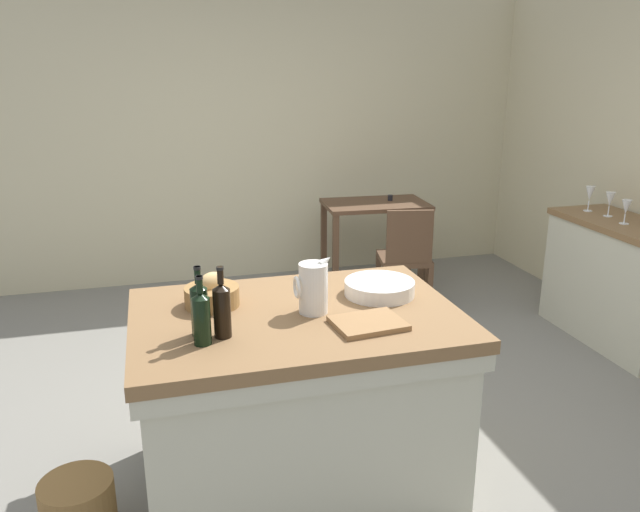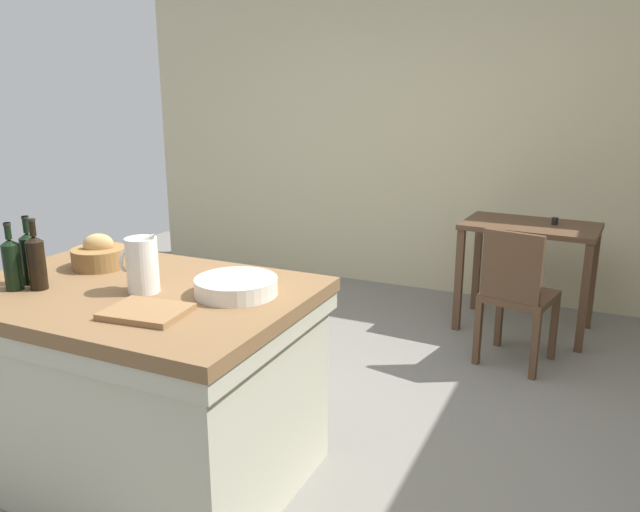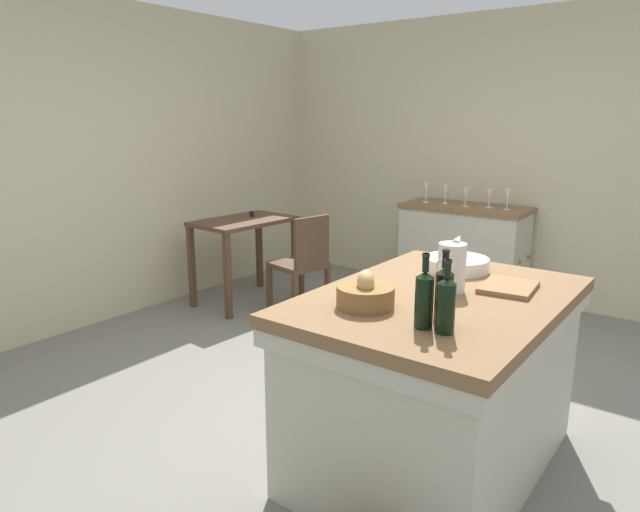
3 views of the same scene
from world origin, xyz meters
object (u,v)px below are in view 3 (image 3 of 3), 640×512
at_px(wine_glass_middle, 466,194).
at_px(wine_bottle_green, 446,304).
at_px(wooden_chair, 303,262).
at_px(wine_glass_right, 446,191).
at_px(wine_bottle_amber, 424,298).
at_px(island_table, 436,375).
at_px(wine_glass_far_right, 426,189).
at_px(bread_basket, 365,294).
at_px(cutting_board, 508,287).
at_px(wine_glass_far_left, 508,195).
at_px(writing_desk, 244,233).
at_px(pitcher, 452,267).
at_px(side_cabinet, 463,252).
at_px(wash_bowl, 456,264).
at_px(wine_bottle_dark, 444,294).
at_px(wine_glass_left, 490,195).

bearing_deg(wine_glass_middle, wine_bottle_green, -158.47).
distance_m(wooden_chair, wine_glass_right, 1.55).
height_order(wine_bottle_amber, wine_glass_middle, wine_bottle_amber).
bearing_deg(island_table, wine_glass_far_right, 27.85).
relative_size(bread_basket, cutting_board, 0.86).
relative_size(wine_glass_far_left, wine_glass_middle, 1.09).
bearing_deg(cutting_board, wine_glass_far_right, 34.50).
xyz_separation_m(writing_desk, wine_glass_middle, (1.25, -1.58, 0.36)).
distance_m(pitcher, wine_glass_middle, 2.67).
relative_size(island_table, side_cabinet, 1.27).
relative_size(pitcher, wash_bowl, 0.80).
relative_size(wine_glass_middle, wine_glass_far_right, 0.90).
relative_size(cutting_board, wine_glass_middle, 1.73).
distance_m(wine_glass_middle, wine_glass_far_right, 0.40).
relative_size(side_cabinet, wash_bowl, 3.41).
bearing_deg(cutting_board, writing_desk, 69.27).
relative_size(side_cabinet, pitcher, 4.25).
xyz_separation_m(wine_bottle_dark, wine_glass_left, (2.96, 0.93, -0.00)).
xyz_separation_m(side_cabinet, wine_glass_middle, (-0.05, -0.02, 0.56)).
relative_size(pitcher, wine_bottle_amber, 0.91).
relative_size(side_cabinet, cutting_board, 3.94).
bearing_deg(wine_bottle_dark, wine_glass_left, 17.48).
relative_size(pitcher, bread_basket, 1.08).
relative_size(wash_bowl, bread_basket, 1.35).
xyz_separation_m(island_table, wine_bottle_dark, (-0.35, -0.17, 0.53)).
distance_m(wooden_chair, wine_bottle_green, 2.79).
xyz_separation_m(bread_basket, wine_glass_far_left, (2.94, 0.40, 0.08)).
height_order(wine_glass_far_left, wine_glass_far_right, wine_glass_far_right).
height_order(wine_glass_middle, wine_glass_right, wine_glass_right).
bearing_deg(writing_desk, wine_glass_far_right, -43.15).
distance_m(wash_bowl, wine_bottle_dark, 0.84).
bearing_deg(bread_basket, wine_glass_far_right, 21.89).
distance_m(wine_bottle_amber, wine_glass_right, 3.30).
xyz_separation_m(cutting_board, wine_glass_left, (2.35, 0.99, 0.11)).
bearing_deg(island_table, wooden_chair, 54.63).
xyz_separation_m(island_table, side_cabinet, (2.61, 0.97, -0.03)).
relative_size(island_table, bread_basket, 5.82).
distance_m(wooden_chair, wine_glass_far_right, 1.45).
height_order(side_cabinet, pitcher, pitcher).
distance_m(wine_bottle_dark, wine_glass_middle, 3.12).
distance_m(bread_basket, wine_bottle_dark, 0.36).
height_order(wine_bottle_amber, wine_glass_far_left, wine_bottle_amber).
bearing_deg(wine_bottle_amber, cutting_board, -7.78).
bearing_deg(wine_bottle_green, wine_glass_left, 17.84).
xyz_separation_m(cutting_board, wine_glass_middle, (2.29, 1.19, 0.11)).
height_order(bread_basket, wine_bottle_dark, wine_bottle_dark).
distance_m(wine_glass_far_left, wine_glass_right, 0.59).
xyz_separation_m(bread_basket, wine_bottle_amber, (-0.08, -0.32, 0.06)).
distance_m(writing_desk, wine_glass_far_left, 2.36).
distance_m(pitcher, wine_bottle_dark, 0.45).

